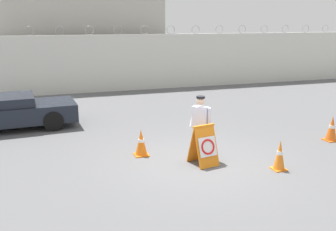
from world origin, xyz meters
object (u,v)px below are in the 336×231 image
Objects in this scene: security_guard at (200,124)px; traffic_cone_near at (280,155)px; traffic_cone_mid at (141,143)px; traffic_cone_far at (332,129)px; barricade_sign at (204,145)px; parked_car_front_coupe at (8,112)px.

security_guard is 2.24m from traffic_cone_near.
traffic_cone_mid is 6.10m from traffic_cone_far.
parked_car_front_coupe is at bearing 123.71° from barricade_sign.
barricade_sign reaches higher than traffic_cone_near.
barricade_sign is at bearing -49.17° from parked_car_front_coupe.
traffic_cone_near is at bearing -34.31° from traffic_cone_mid.
traffic_cone_near is at bearing -45.89° from parked_car_front_coupe.
traffic_cone_near is 3.76m from traffic_cone_mid.
traffic_cone_near is (1.68, -0.94, -0.14)m from barricade_sign.
barricade_sign is at bearing 127.25° from security_guard.
traffic_cone_near reaches higher than traffic_cone_mid.
parked_car_front_coupe is at bearing 133.10° from traffic_cone_mid.
traffic_cone_near is at bearing -175.40° from security_guard.
traffic_cone_near is 1.05× the size of traffic_cone_mid.
barricade_sign is 7.39m from parked_car_front_coupe.
security_guard is at bearing -178.81° from traffic_cone_far.
traffic_cone_near is 3.36m from traffic_cone_far.
security_guard is 7.11m from parked_car_front_coupe.
parked_car_front_coupe is at bearing 154.95° from traffic_cone_far.
parked_car_front_coupe is at bearing 5.66° from security_guard.
barricade_sign is at bearing -39.71° from traffic_cone_mid.
barricade_sign is at bearing 150.87° from traffic_cone_near.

